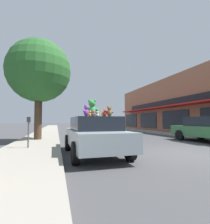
{
  "coord_description": "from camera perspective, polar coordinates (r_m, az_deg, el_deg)",
  "views": [
    {
      "loc": [
        -4.96,
        -5.67,
        1.25
      ],
      "look_at": [
        -2.94,
        1.59,
        1.65
      ],
      "focal_mm": 28.0,
      "sensor_mm": 36.0,
      "label": 1
    }
  ],
  "objects": [
    {
      "name": "teddy_bear_yellow",
      "position": [
        6.2,
        -0.6,
        -0.58
      ],
      "size": [
        0.17,
        0.12,
        0.22
      ],
      "rotation": [
        0.0,
        0.0,
        2.79
      ],
      "color": "yellow",
      "rests_on": "plush_art_car"
    },
    {
      "name": "teddy_bear_red",
      "position": [
        5.83,
        -0.08,
        -0.36
      ],
      "size": [
        0.17,
        0.15,
        0.24
      ],
      "rotation": [
        0.0,
        0.0,
        2.55
      ],
      "color": "red",
      "rests_on": "plush_art_car"
    },
    {
      "name": "teddy_bear_pink",
      "position": [
        6.03,
        -3.71,
        -0.48
      ],
      "size": [
        0.13,
        0.17,
        0.23
      ],
      "rotation": [
        0.0,
        0.0,
        2.01
      ],
      "color": "pink",
      "rests_on": "plush_art_car"
    },
    {
      "name": "teddy_bear_cream",
      "position": [
        6.75,
        -2.5,
        -0.72
      ],
      "size": [
        0.18,
        0.13,
        0.24
      ],
      "rotation": [
        0.0,
        0.0,
        3.51
      ],
      "color": "beige",
      "rests_on": "plush_art_car"
    },
    {
      "name": "teddy_bear_teal",
      "position": [
        7.72,
        -2.57,
        -0.89
      ],
      "size": [
        0.2,
        0.15,
        0.27
      ],
      "rotation": [
        0.0,
        0.0,
        2.74
      ],
      "color": "teal",
      "rests_on": "plush_art_car"
    },
    {
      "name": "teddy_bear_brown",
      "position": [
        5.88,
        1.44,
        0.21
      ],
      "size": [
        0.28,
        0.19,
        0.36
      ],
      "rotation": [
        0.0,
        0.0,
        2.82
      ],
      "color": "olive",
      "rests_on": "plush_art_car"
    },
    {
      "name": "parked_car_far_center",
      "position": [
        12.05,
        30.61,
        -4.76
      ],
      "size": [
        1.89,
        4.69,
        1.53
      ],
      "color": "#336B3D",
      "rests_on": "ground_plane"
    },
    {
      "name": "plush_art_car",
      "position": [
        6.63,
        -3.57,
        -7.3
      ],
      "size": [
        2.0,
        4.25,
        1.41
      ],
      "rotation": [
        0.0,
        0.0,
        0.02
      ],
      "color": "#8C999E",
      "rests_on": "ground_plane"
    },
    {
      "name": "teddy_bear_giant",
      "position": [
        6.99,
        -4.24,
        1.11
      ],
      "size": [
        0.54,
        0.4,
        0.72
      ],
      "rotation": [
        0.0,
        0.0,
        2.75
      ],
      "color": "green",
      "rests_on": "plush_art_car"
    },
    {
      "name": "ground_plane",
      "position": [
        7.64,
        25.88,
        -12.17
      ],
      "size": [
        260.0,
        260.0,
        0.0
      ],
      "primitive_type": "plane",
      "color": "#424244"
    },
    {
      "name": "street_tree",
      "position": [
        11.76,
        -20.73,
        12.33
      ],
      "size": [
        3.84,
        3.84,
        6.11
      ],
      "color": "#473323",
      "rests_on": "sidewalk_near"
    },
    {
      "name": "teddy_bear_purple",
      "position": [
        5.68,
        -6.12,
        0.43
      ],
      "size": [
        0.25,
        0.26,
        0.38
      ],
      "rotation": [
        0.0,
        0.0,
        3.96
      ],
      "color": "purple",
      "rests_on": "plush_art_car"
    },
    {
      "name": "teddy_bear_blue",
      "position": [
        7.21,
        -4.65,
        -0.35
      ],
      "size": [
        0.28,
        0.17,
        0.37
      ],
      "rotation": [
        0.0,
        0.0,
        3.24
      ],
      "color": "blue",
      "rests_on": "plush_art_car"
    },
    {
      "name": "parking_meter",
      "position": [
        7.91,
        -23.71,
        -4.8
      ],
      "size": [
        0.14,
        0.1,
        1.27
      ],
      "color": "#4C4C51",
      "rests_on": "sidewalk_near"
    },
    {
      "name": "teddy_bear_orange",
      "position": [
        6.8,
        -4.99,
        -0.62
      ],
      "size": [
        0.16,
        0.19,
        0.26
      ],
      "rotation": [
        0.0,
        0.0,
        4.13
      ],
      "color": "orange",
      "rests_on": "plush_art_car"
    },
    {
      "name": "sidewalk_near",
      "position": [
        5.88,
        -25.76,
        -14.23
      ],
      "size": [
        2.35,
        90.0,
        0.16
      ],
      "color": "gray",
      "rests_on": "ground_plane"
    }
  ]
}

